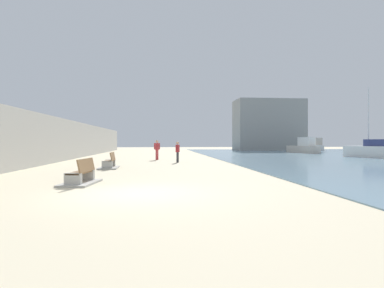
% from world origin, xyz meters
% --- Properties ---
extents(ground_plane, '(120.00, 120.00, 0.00)m').
position_xyz_m(ground_plane, '(0.00, 18.00, 0.00)').
color(ground_plane, beige).
extents(seawall, '(0.80, 64.00, 3.51)m').
position_xyz_m(seawall, '(-7.50, 18.00, 1.76)').
color(seawall, '#ADAAA3').
rests_on(seawall, ground).
extents(bench_near, '(1.34, 2.21, 0.98)m').
position_xyz_m(bench_near, '(-2.24, 2.45, 0.23)').
color(bench_near, '#ADAAA3').
rests_on(bench_near, ground).
extents(bench_far, '(1.14, 2.12, 0.98)m').
position_xyz_m(bench_far, '(-2.28, 9.57, 0.23)').
color(bench_far, '#ADAAA3').
rests_on(bench_far, ground).
extents(person_walking, '(0.53, 0.23, 1.74)m').
position_xyz_m(person_walking, '(0.52, 18.14, 1.02)').
color(person_walking, '#B22D33').
rests_on(person_walking, ground).
extents(person_standing, '(0.34, 0.45, 1.62)m').
position_xyz_m(person_standing, '(2.13, 14.48, 0.93)').
color(person_standing, '#333338').
rests_on(person_standing, ground).
extents(boat_mid_bay, '(3.54, 5.36, 1.64)m').
position_xyz_m(boat_mid_bay, '(36.97, 40.14, 0.67)').
color(boat_mid_bay, beige).
rests_on(boat_mid_bay, water_bay).
extents(boat_distant, '(2.98, 5.57, 6.97)m').
position_xyz_m(boat_distant, '(21.58, 19.45, 0.76)').
color(boat_distant, white).
rests_on(boat_distant, water_bay).
extents(boat_nearest, '(3.46, 5.38, 2.18)m').
position_xyz_m(boat_nearest, '(28.09, 42.65, 0.83)').
color(boat_nearest, white).
rests_on(boat_nearest, water_bay).
extents(boat_far_left, '(2.00, 6.72, 2.16)m').
position_xyz_m(boat_far_left, '(20.57, 32.34, 0.82)').
color(boat_far_left, beige).
rests_on(boat_far_left, water_bay).
extents(harbor_building, '(12.00, 6.00, 9.06)m').
position_xyz_m(harbor_building, '(20.33, 46.00, 4.53)').
color(harbor_building, gray).
rests_on(harbor_building, ground).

